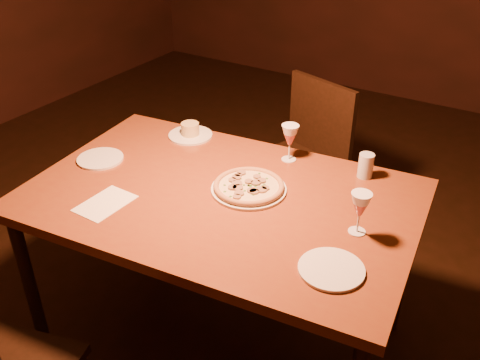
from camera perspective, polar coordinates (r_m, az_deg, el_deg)
The scene contains 11 objects.
floor at distance 2.72m, azimuth -2.28°, elevation -16.48°, with size 7.00×7.00×0.00m, color black.
dining_table at distance 2.21m, azimuth -2.04°, elevation -3.12°, with size 1.66×1.17×0.84m.
chair_far at distance 3.10m, azimuth 6.66°, elevation 2.61°, with size 0.58×0.58×0.96m.
pizza_plate at distance 2.19m, azimuth 0.94°, elevation -0.71°, with size 0.31×0.31×0.03m.
ramekin_saucer at distance 2.63m, azimuth -5.33°, elevation 5.13°, with size 0.22×0.22×0.07m.
wine_glass_far at distance 2.39m, azimuth 5.31°, elevation 3.98°, with size 0.08×0.08×0.17m, color #C65253, non-canonical shape.
wine_glass_right at distance 1.96m, azimuth 12.61°, elevation -3.46°, with size 0.08×0.08×0.17m, color #C65253, non-canonical shape.
water_tumbler at distance 2.33m, azimuth 13.27°, elevation 1.51°, with size 0.06×0.06×0.11m, color silver.
side_plate_left at distance 2.50m, azimuth -14.68°, elevation 2.21°, with size 0.21×0.21×0.01m, color silver.
side_plate_near at distance 1.81m, azimuth 9.71°, elevation -9.36°, with size 0.22×0.22×0.01m, color silver.
menu_card at distance 2.18m, azimuth -14.18°, elevation -2.43°, with size 0.15×0.22×0.00m, color white.
Camera 1 is at (1.06, -1.50, 2.01)m, focal length 40.00 mm.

